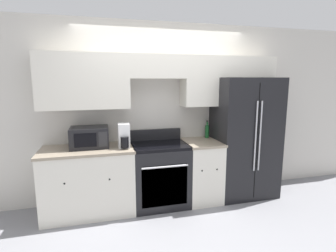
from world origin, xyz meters
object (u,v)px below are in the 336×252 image
at_px(refrigerator, 243,137).
at_px(bottle, 207,131).
at_px(oven_range, 160,174).
at_px(microwave, 89,137).

height_order(refrigerator, bottle, refrigerator).
height_order(oven_range, bottle, bottle).
height_order(oven_range, microwave, microwave).
relative_size(refrigerator, microwave, 3.68).
relative_size(oven_range, bottle, 3.90).
distance_m(microwave, bottle, 1.75).
bearing_deg(refrigerator, microwave, 179.91).
bearing_deg(oven_range, bottle, 15.12).
distance_m(oven_range, refrigerator, 1.42).
distance_m(oven_range, bottle, 1.00).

